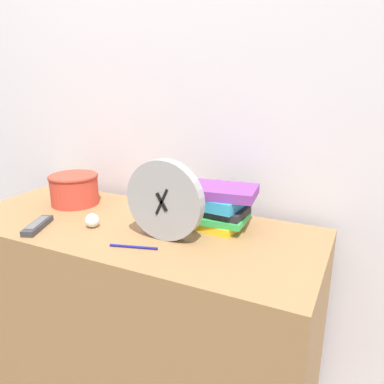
% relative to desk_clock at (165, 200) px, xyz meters
% --- Properties ---
extents(wall_back, '(6.00, 0.04, 2.40)m').
position_rel_desk_clock_xyz_m(wall_back, '(-0.16, 0.39, 0.36)').
color(wall_back, silver).
rests_on(wall_back, ground_plane).
extents(desk, '(1.31, 0.54, 0.71)m').
position_rel_desk_clock_xyz_m(desk, '(-0.16, 0.05, -0.49)').
color(desk, olive).
rests_on(desk, ground_plane).
extents(desk_clock, '(0.26, 0.04, 0.26)m').
position_rel_desk_clock_xyz_m(desk_clock, '(0.00, 0.00, 0.00)').
color(desk_clock, '#99999E').
rests_on(desk_clock, desk).
extents(book_stack, '(0.25, 0.18, 0.15)m').
position_rel_desk_clock_xyz_m(book_stack, '(0.11, 0.17, -0.05)').
color(book_stack, yellow).
rests_on(book_stack, desk).
extents(basket, '(0.20, 0.20, 0.12)m').
position_rel_desk_clock_xyz_m(basket, '(-0.51, 0.14, -0.06)').
color(basket, '#C63D2D').
rests_on(basket, desk).
extents(tv_remote, '(0.10, 0.16, 0.02)m').
position_rel_desk_clock_xyz_m(tv_remote, '(-0.44, -0.12, -0.12)').
color(tv_remote, '#333338').
rests_on(tv_remote, desk).
extents(crumpled_paper_ball, '(0.05, 0.05, 0.05)m').
position_rel_desk_clock_xyz_m(crumpled_paper_ball, '(-0.28, -0.03, -0.11)').
color(crumpled_paper_ball, white).
rests_on(crumpled_paper_ball, desk).
extents(pen, '(0.15, 0.05, 0.01)m').
position_rel_desk_clock_xyz_m(pen, '(-0.05, -0.10, -0.13)').
color(pen, navy).
rests_on(pen, desk).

